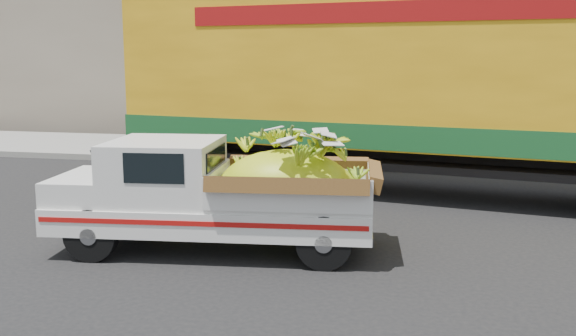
# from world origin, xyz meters

# --- Properties ---
(ground) EXTENTS (100.00, 100.00, 0.00)m
(ground) POSITION_xyz_m (0.00, 0.00, 0.00)
(ground) COLOR black
(ground) RESTS_ON ground
(curb) EXTENTS (60.00, 0.25, 0.15)m
(curb) POSITION_xyz_m (0.00, 6.20, 0.07)
(curb) COLOR gray
(curb) RESTS_ON ground
(sidewalk) EXTENTS (60.00, 4.00, 0.14)m
(sidewalk) POSITION_xyz_m (0.00, 8.30, 0.07)
(sidewalk) COLOR gray
(sidewalk) RESTS_ON ground
(building_left) EXTENTS (18.00, 6.00, 5.00)m
(building_left) POSITION_xyz_m (-8.00, 14.20, 2.50)
(building_left) COLOR gray
(building_left) RESTS_ON ground
(pickup_truck) EXTENTS (4.41, 2.01, 1.50)m
(pickup_truck) POSITION_xyz_m (-0.81, -0.51, 0.80)
(pickup_truck) COLOR black
(pickup_truck) RESTS_ON ground
(semi_trailer) EXTENTS (12.08, 4.53, 3.80)m
(semi_trailer) POSITION_xyz_m (1.63, 3.74, 2.12)
(semi_trailer) COLOR black
(semi_trailer) RESTS_ON ground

